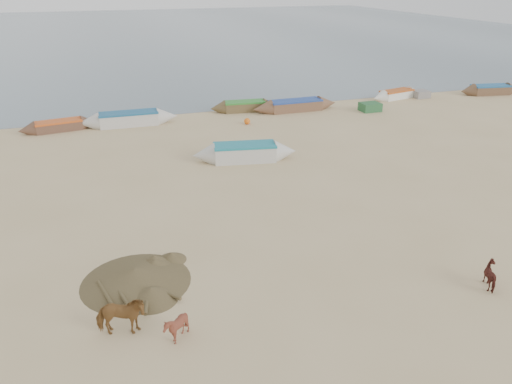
{
  "coord_description": "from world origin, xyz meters",
  "views": [
    {
      "loc": [
        -6.55,
        -15.1,
        9.9
      ],
      "look_at": [
        0.0,
        4.0,
        1.0
      ],
      "focal_mm": 35.0,
      "sensor_mm": 36.0,
      "label": 1
    }
  ],
  "objects_px": {
    "calf_right": "(493,276)",
    "near_canoe": "(245,152)",
    "cow_adult": "(121,317)",
    "calf_front": "(176,327)"
  },
  "relations": [
    {
      "from": "cow_adult",
      "to": "calf_right",
      "type": "bearing_deg",
      "value": -83.78
    },
    {
      "from": "cow_adult",
      "to": "near_canoe",
      "type": "bearing_deg",
      "value": -17.82
    },
    {
      "from": "cow_adult",
      "to": "near_canoe",
      "type": "xyz_separation_m",
      "value": [
        8.04,
        13.14,
        -0.15
      ]
    },
    {
      "from": "cow_adult",
      "to": "near_canoe",
      "type": "height_order",
      "value": "cow_adult"
    },
    {
      "from": "calf_front",
      "to": "calf_right",
      "type": "relative_size",
      "value": 1.08
    },
    {
      "from": "cow_adult",
      "to": "calf_front",
      "type": "bearing_deg",
      "value": -104.35
    },
    {
      "from": "calf_right",
      "to": "cow_adult",
      "type": "bearing_deg",
      "value": 81.86
    },
    {
      "from": "cow_adult",
      "to": "calf_right",
      "type": "distance_m",
      "value": 12.32
    },
    {
      "from": "calf_front",
      "to": "near_canoe",
      "type": "xyz_separation_m",
      "value": [
        6.55,
        13.93,
        0.02
      ]
    },
    {
      "from": "calf_right",
      "to": "near_canoe",
      "type": "xyz_separation_m",
      "value": [
        -4.18,
        14.73,
        0.06
      ]
    }
  ]
}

